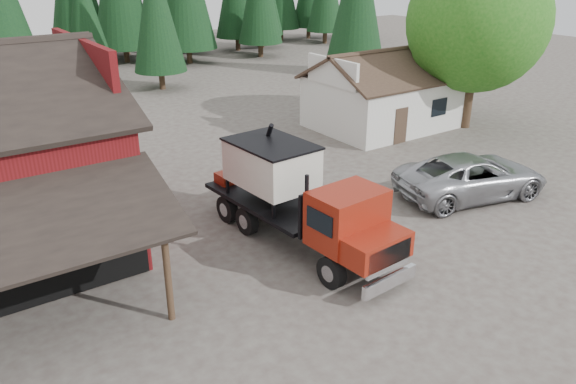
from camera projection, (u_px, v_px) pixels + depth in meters
ground at (365, 290)px, 17.63m from camera, size 120.00×120.00×0.00m
farmhouse at (383, 99)px, 33.59m from camera, size 8.60×6.42×4.65m
deciduous_tree at (478, 26)px, 31.73m from camera, size 8.00×8.00×10.20m
conifer_backdrop at (44, 73)px, 49.37m from camera, size 76.00×16.00×16.00m
near_pine_b at (156, 10)px, 41.12m from camera, size 3.96×3.96×10.40m
feed_truck at (298, 196)px, 19.81m from camera, size 3.07×9.01×4.01m
silver_car at (472, 176)px, 24.10m from camera, size 7.22×4.54×1.86m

